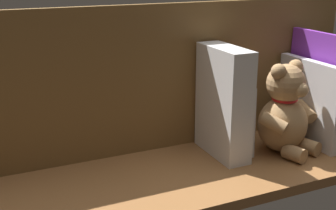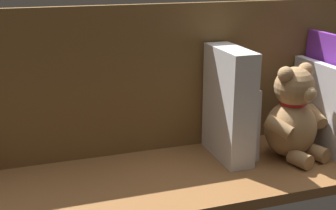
{
  "view_description": "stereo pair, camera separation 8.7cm",
  "coord_description": "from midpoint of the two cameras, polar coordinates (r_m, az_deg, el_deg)",
  "views": [
    {
      "loc": [
        34.38,
        75.8,
        41.91
      ],
      "look_at": [
        0.0,
        0.0,
        14.84
      ],
      "focal_mm": 47.45,
      "sensor_mm": 36.0,
      "label": 1
    },
    {
      "loc": [
        26.24,
        78.99,
        41.91
      ],
      "look_at": [
        0.0,
        0.0,
        14.84
      ],
      "focal_mm": 47.45,
      "sensor_mm": 36.0,
      "label": 2
    }
  ],
  "objects": [
    {
      "name": "dictionary_thick_white",
      "position": [
        0.98,
        10.35,
        0.1
      ],
      "size": [
        5.7,
        15.72,
        24.57
      ],
      "primitive_type": "cube",
      "color": "white",
      "rests_on": "ground_plane"
    },
    {
      "name": "shelf_back_panel",
      "position": [
        0.99,
        0.13,
        3.19
      ],
      "size": [
        106.5,
        1.5,
        33.29
      ],
      "primitive_type": "cube",
      "color": "brown",
      "rests_on": "ground_plane"
    },
    {
      "name": "book_4",
      "position": [
        1.03,
        12.03,
        -1.67
      ],
      "size": [
        2.03,
        13.02,
        16.13
      ],
      "primitive_type": "cube",
      "rotation": [
        0.0,
        0.02,
        0.0
      ],
      "color": "silver",
      "rests_on": "ground_plane"
    },
    {
      "name": "book_2",
      "position": [
        1.11,
        22.01,
        1.58
      ],
      "size": [
        2.13,
        18.16,
        26.28
      ],
      "primitive_type": "cube",
      "rotation": [
        0.0,
        -0.03,
        0.0
      ],
      "color": "purple",
      "rests_on": "ground_plane"
    },
    {
      "name": "book_1",
      "position": [
        1.15,
        22.14,
        -0.36
      ],
      "size": [
        2.34,
        14.3,
        16.58
      ],
      "primitive_type": "cube",
      "color": "green",
      "rests_on": "ground_plane"
    },
    {
      "name": "teddy_bear",
      "position": [
        1.03,
        18.14,
        -1.5
      ],
      "size": [
        16.24,
        15.78,
        20.98
      ],
      "rotation": [
        0.0,
        0.0,
        0.31
      ],
      "color": "tan",
      "rests_on": "ground_plane"
    },
    {
      "name": "book_3",
      "position": [
        1.09,
        21.13,
        -0.23
      ],
      "size": [
        1.99,
        20.01,
        20.01
      ],
      "primitive_type": "cube",
      "color": "silver",
      "rests_on": "ground_plane"
    },
    {
      "name": "ground_plane",
      "position": [
        0.94,
        2.71,
        -9.37
      ],
      "size": [
        106.5,
        30.77,
        2.2
      ],
      "primitive_type": "cube",
      "color": "brown"
    }
  ]
}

